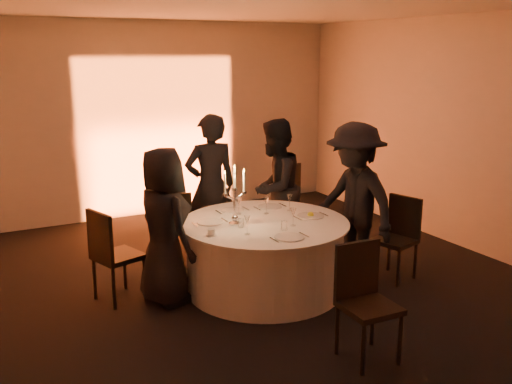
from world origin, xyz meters
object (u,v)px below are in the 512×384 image
chair_front (364,294)px  guest_left (164,227)px  chair_right (399,233)px  chair_left (111,251)px  candelabra (235,204)px  guest_right (354,201)px  chair_back_right (284,199)px  guest_back_left (211,186)px  banquet_table (265,256)px  guest_back_right (275,188)px  chair_back_left (177,221)px  coffee_cup (211,232)px

chair_front → guest_left: size_ratio=0.61×
chair_right → chair_front: (-1.45, -1.22, 0.03)m
chair_front → chair_left: bearing=130.1°
candelabra → chair_right: bearing=-13.6°
guest_right → candelabra: (-1.41, 0.17, 0.10)m
chair_back_right → guest_back_left: (-1.08, -0.03, 0.30)m
banquet_table → guest_back_left: (-0.08, 1.25, 0.52)m
chair_left → candelabra: bearing=-126.4°
guest_back_left → chair_right: bearing=137.9°
banquet_table → chair_back_right: size_ratio=1.68×
chair_left → guest_back_right: (2.19, 0.48, 0.31)m
chair_right → guest_back_left: (-1.60, 1.65, 0.37)m
chair_right → guest_back_right: size_ratio=0.54×
guest_back_right → guest_right: size_ratio=0.97×
chair_back_left → chair_front: 3.05m
chair_left → chair_front: same height
chair_front → guest_right: bearing=57.9°
chair_back_left → candelabra: (0.17, -1.33, 0.51)m
banquet_table → chair_back_right: 1.64m
guest_right → guest_left: bearing=-105.4°
coffee_cup → chair_back_left: bearing=83.0°
banquet_table → chair_front: 1.62m
banquet_table → chair_left: 1.62m
guest_back_left → candelabra: (-0.25, -1.21, 0.09)m
guest_back_left → candelabra: guest_back_left is taller
guest_left → coffee_cup: 0.52m
guest_back_right → guest_back_left: bearing=-58.7°
chair_front → guest_back_left: bearing=95.2°
chair_back_right → chair_front: (-0.93, -2.90, -0.05)m
guest_left → chair_back_right: bearing=-73.2°
chair_right → chair_front: chair_front is taller
chair_back_left → chair_right: bearing=156.9°
guest_right → chair_back_right: bearing=176.9°
guest_right → guest_back_right: bearing=-164.2°
chair_left → coffee_cup: size_ratio=8.95×
guest_back_right → guest_right: bearing=77.6°
guest_back_left → coffee_cup: 1.55m
coffee_cup → candelabra: (0.36, 0.22, 0.19)m
guest_left → coffee_cup: bearing=-147.1°
banquet_table → guest_back_right: 1.23m
chair_left → guest_left: bearing=-134.5°
chair_back_left → guest_back_right: size_ratio=0.50×
coffee_cup → chair_left: bearing=144.1°
coffee_cup → banquet_table: bearing=13.5°
chair_back_right → chair_right: (0.52, -1.68, -0.08)m
chair_front → guest_back_left: guest_back_left is taller
chair_front → coffee_cup: bearing=119.8°
chair_left → guest_back_right: guest_back_right is taller
guest_back_left → guest_back_right: size_ratio=1.04×
banquet_table → chair_back_right: (0.99, 1.28, 0.22)m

